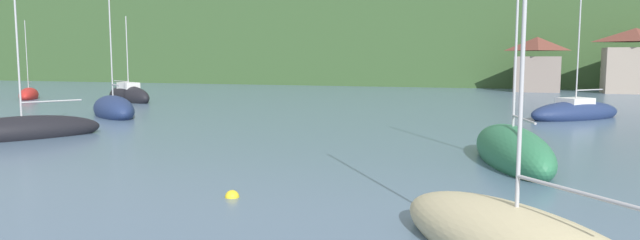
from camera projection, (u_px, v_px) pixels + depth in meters
name	position (u px, v px, depth m)	size (l,w,h in m)	color
wooded_hillside	(563.00, 45.00, 107.15)	(352.00, 60.70, 42.41)	#38562D
shore_building_west	(536.00, 65.00, 71.05)	(5.71, 5.17, 6.89)	gray
shore_building_westcentral	(634.00, 62.00, 67.40)	(6.94, 4.89, 7.81)	gray
sailboat_mid_1	(512.00, 152.00, 22.48)	(4.24, 8.28, 9.06)	#2D754C
sailboat_far_3	(113.00, 110.00, 40.95)	(7.39, 6.78, 12.22)	navy
sailboat_far_5	(575.00, 112.00, 39.15)	(7.54, 7.45, 10.76)	navy
sailboat_mid_6	(22.00, 131.00, 29.56)	(5.92, 8.01, 10.18)	black
sailboat_far_7	(29.00, 95.00, 58.64)	(5.17, 5.81, 8.53)	red
sailboat_far_9	(129.00, 96.00, 54.66)	(7.83, 5.50, 8.81)	black
mooring_buoy_far	(232.00, 197.00, 17.06)	(0.44, 0.44, 0.44)	yellow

